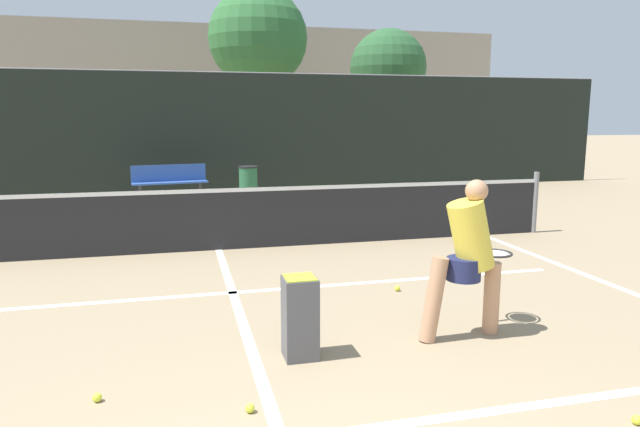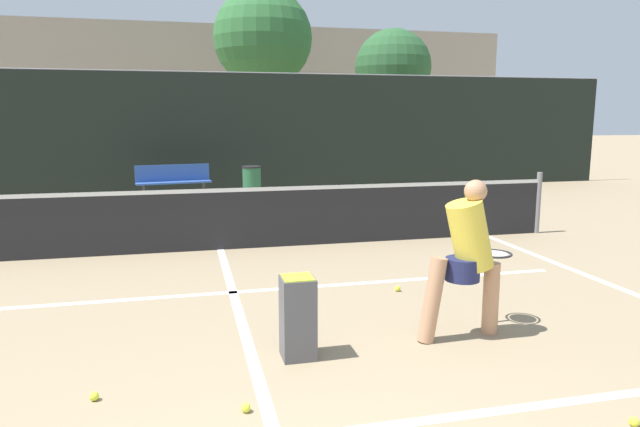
{
  "view_description": "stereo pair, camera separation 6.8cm",
  "coord_description": "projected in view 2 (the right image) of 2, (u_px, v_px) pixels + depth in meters",
  "views": [
    {
      "loc": [
        -0.57,
        -1.64,
        2.04
      ],
      "look_at": [
        0.97,
        4.48,
        0.95
      ],
      "focal_mm": 32.0,
      "sensor_mm": 36.0,
      "label": 1
    },
    {
      "loc": [
        -0.51,
        -1.66,
        2.04
      ],
      "look_at": [
        0.97,
        4.48,
        0.95
      ],
      "focal_mm": 32.0,
      "sensor_mm": 36.0,
      "label": 2
    }
  ],
  "objects": [
    {
      "name": "tennis_ball_scattered_5",
      "position": [
        398.0,
        289.0,
        6.69
      ],
      "size": [
        0.07,
        0.07,
        0.07
      ],
      "primitive_type": "sphere",
      "color": "#D1E033",
      "rests_on": "ground"
    },
    {
      "name": "court_center_mark",
      "position": [
        237.0,
        305.0,
        6.19
      ],
      "size": [
        0.1,
        5.38,
        0.01
      ],
      "primitive_type": "cube",
      "color": "white",
      "rests_on": "ground"
    },
    {
      "name": "tennis_ball_scattered_1",
      "position": [
        634.0,
        422.0,
        3.78
      ],
      "size": [
        0.07,
        0.07,
        0.07
      ],
      "primitive_type": "sphere",
      "color": "#D1E033",
      "rests_on": "ground"
    },
    {
      "name": "net",
      "position": [
        219.0,
        217.0,
        8.68
      ],
      "size": [
        11.09,
        0.09,
        1.07
      ],
      "color": "slate",
      "rests_on": "ground"
    },
    {
      "name": "court_sideline_right",
      "position": [
        594.0,
        278.0,
        7.23
      ],
      "size": [
        0.1,
        6.38,
        0.01
      ],
      "primitive_type": "cube",
      "color": "white",
      "rests_on": "ground"
    },
    {
      "name": "tennis_ball_scattered_7",
      "position": [
        246.0,
        408.0,
        3.96
      ],
      "size": [
        0.07,
        0.07,
        0.07
      ],
      "primitive_type": "sphere",
      "color": "#D1E033",
      "rests_on": "ground"
    },
    {
      "name": "tree_west",
      "position": [
        263.0,
        38.0,
        24.23
      ],
      "size": [
        4.2,
        4.2,
        7.4
      ],
      "color": "brown",
      "rests_on": "ground"
    },
    {
      "name": "tree_mid",
      "position": [
        393.0,
        68.0,
        23.77
      ],
      "size": [
        3.19,
        3.19,
        5.61
      ],
      "color": "brown",
      "rests_on": "ground"
    },
    {
      "name": "trash_bin",
      "position": [
        252.0,
        182.0,
        14.04
      ],
      "size": [
        0.47,
        0.47,
        0.82
      ],
      "color": "#28603D",
      "rests_on": "ground"
    },
    {
      "name": "courtside_bench",
      "position": [
        174.0,
        181.0,
        13.84
      ],
      "size": [
        1.81,
        0.63,
        0.86
      ],
      "rotation": [
        0.0,
        0.0,
        0.15
      ],
      "color": "#2D519E",
      "rests_on": "ground"
    },
    {
      "name": "building_far",
      "position": [
        190.0,
        90.0,
        31.46
      ],
      "size": [
        36.0,
        2.4,
        6.85
      ],
      "primitive_type": "cube",
      "color": "gray",
      "rests_on": "ground"
    },
    {
      "name": "fence_back",
      "position": [
        202.0,
        133.0,
        15.06
      ],
      "size": [
        24.0,
        0.06,
        3.18
      ],
      "color": "black",
      "rests_on": "ground"
    },
    {
      "name": "ball_hopper",
      "position": [
        298.0,
        315.0,
        4.81
      ],
      "size": [
        0.28,
        0.28,
        0.71
      ],
      "color": "#4C4C51",
      "rests_on": "ground"
    },
    {
      "name": "tennis_ball_scattered_4",
      "position": [
        94.0,
        396.0,
        4.12
      ],
      "size": [
        0.07,
        0.07,
        0.07
      ],
      "primitive_type": "sphere",
      "color": "#D1E033",
      "rests_on": "ground"
    },
    {
      "name": "player_practicing",
      "position": [
        467.0,
        254.0,
        5.2
      ],
      "size": [
        1.11,
        0.64,
        1.48
      ],
      "rotation": [
        0.0,
        0.0,
        0.08
      ],
      "color": "tan",
      "rests_on": "ground"
    },
    {
      "name": "parked_car",
      "position": [
        329.0,
        155.0,
        20.1
      ],
      "size": [
        1.66,
        4.37,
        1.54
      ],
      "color": "maroon",
      "rests_on": "ground"
    },
    {
      "name": "court_service_line",
      "position": [
        233.0,
        292.0,
        6.64
      ],
      "size": [
        8.25,
        0.1,
        0.01
      ],
      "primitive_type": "cube",
      "color": "white",
      "rests_on": "ground"
    }
  ]
}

